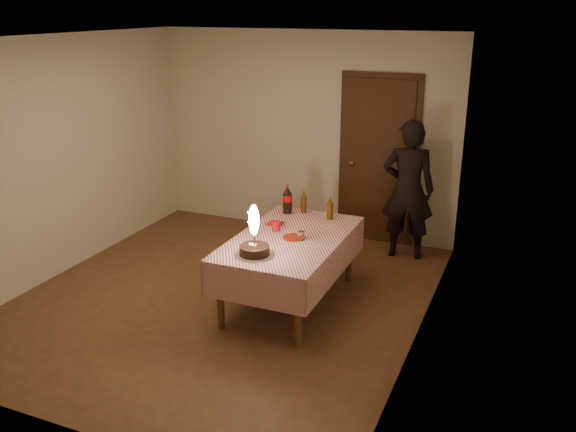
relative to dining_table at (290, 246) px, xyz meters
The scene contains 12 objects.
ground 0.93m from the dining_table, 164.59° to the right, with size 4.00×4.50×0.01m, color brown.
room_shell 1.22m from the dining_table, behind, with size 4.04×4.54×2.62m.
dining_table is the anchor object (origin of this frame).
birthday_cake 0.60m from the dining_table, 102.71° to the right, with size 0.35×0.35×0.48m.
red_plate 0.11m from the dining_table, ahead, with size 0.22×0.22×0.01m, color #A61C0B.
red_cup 0.26m from the dining_table, 152.06° to the left, with size 0.08×0.08×0.10m, color red.
clear_cup 0.19m from the dining_table, 13.77° to the right, with size 0.07×0.07×0.09m, color white.
napkin_stack 0.41m from the dining_table, 136.00° to the left, with size 0.15×0.15×0.02m, color red.
cola_bottle 0.78m from the dining_table, 115.03° to the left, with size 0.10×0.10×0.32m.
amber_bottle_left 0.79m from the dining_table, 101.51° to the left, with size 0.06×0.06×0.25m.
amber_bottle_right 0.71m from the dining_table, 74.14° to the left, with size 0.06×0.06×0.25m.
photographer 1.86m from the dining_table, 64.38° to the left, with size 0.66×0.50×1.67m.
Camera 1 is at (2.84, -4.98, 2.89)m, focal length 38.00 mm.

